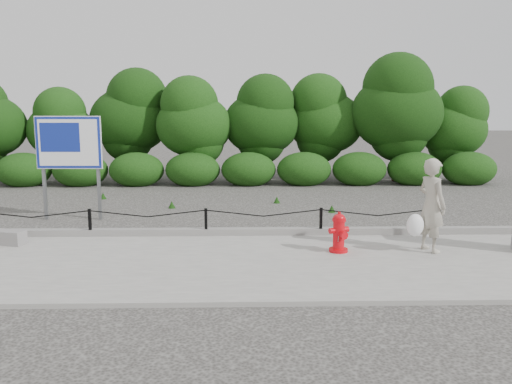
{
  "coord_description": "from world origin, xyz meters",
  "views": [
    {
      "loc": [
        0.81,
        -11.48,
        2.95
      ],
      "look_at": [
        1.09,
        0.2,
        1.0
      ],
      "focal_mm": 38.0,
      "sensor_mm": 36.0,
      "label": 1
    }
  ],
  "objects_px": {
    "concrete_block": "(4,237)",
    "advertising_sign": "(69,147)",
    "pedestrian": "(431,206)",
    "fire_hydrant": "(339,233)"
  },
  "relations": [
    {
      "from": "concrete_block",
      "to": "advertising_sign",
      "type": "relative_size",
      "value": 0.34
    },
    {
      "from": "pedestrian",
      "to": "advertising_sign",
      "type": "xyz_separation_m",
      "value": [
        -7.93,
        3.39,
        0.87
      ]
    },
    {
      "from": "fire_hydrant",
      "to": "advertising_sign",
      "type": "relative_size",
      "value": 0.3
    },
    {
      "from": "concrete_block",
      "to": "advertising_sign",
      "type": "bearing_deg",
      "value": 77.73
    },
    {
      "from": "fire_hydrant",
      "to": "pedestrian",
      "type": "xyz_separation_m",
      "value": [
        1.76,
        0.01,
        0.51
      ]
    },
    {
      "from": "pedestrian",
      "to": "advertising_sign",
      "type": "height_order",
      "value": "advertising_sign"
    },
    {
      "from": "concrete_block",
      "to": "fire_hydrant",
      "type": "bearing_deg",
      "value": -6.26
    },
    {
      "from": "pedestrian",
      "to": "concrete_block",
      "type": "bearing_deg",
      "value": 61.51
    },
    {
      "from": "concrete_block",
      "to": "pedestrian",
      "type": "bearing_deg",
      "value": -4.94
    },
    {
      "from": "pedestrian",
      "to": "concrete_block",
      "type": "xyz_separation_m",
      "value": [
        -8.5,
        0.74,
        -0.74
      ]
    }
  ]
}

